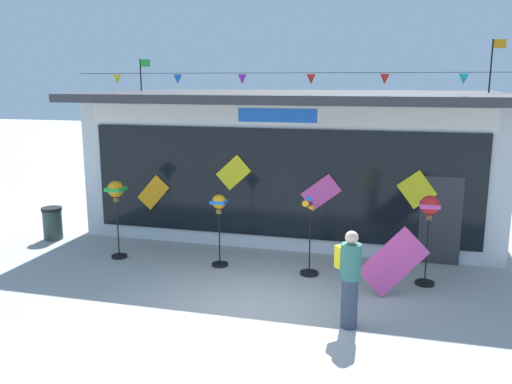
# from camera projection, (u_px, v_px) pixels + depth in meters

# --- Properties ---
(ground_plane) EXTENTS (80.00, 80.00, 0.00)m
(ground_plane) POSITION_uv_depth(u_px,v_px,m) (255.00, 310.00, 9.73)
(ground_plane) COLOR #ADAAA5
(kite_shop_building) EXTENTS (10.81, 6.91, 5.11)m
(kite_shop_building) POSITION_uv_depth(u_px,v_px,m) (299.00, 157.00, 15.55)
(kite_shop_building) COLOR silver
(kite_shop_building) RESTS_ON ground_plane
(wind_spinner_far_left) EXTENTS (0.38, 0.38, 1.83)m
(wind_spinner_far_left) POSITION_uv_depth(u_px,v_px,m) (116.00, 197.00, 12.33)
(wind_spinner_far_left) COLOR black
(wind_spinner_far_left) RESTS_ON ground_plane
(wind_spinner_left) EXTENTS (0.36, 0.36, 1.63)m
(wind_spinner_left) POSITION_uv_depth(u_px,v_px,m) (219.00, 213.00, 11.82)
(wind_spinner_left) COLOR black
(wind_spinner_left) RESTS_ON ground_plane
(wind_spinner_center_left) EXTENTS (0.39, 0.39, 1.74)m
(wind_spinner_center_left) POSITION_uv_depth(u_px,v_px,m) (310.00, 236.00, 11.32)
(wind_spinner_center_left) COLOR black
(wind_spinner_center_left) RESTS_ON ground_plane
(wind_spinner_center_right) EXTENTS (0.39, 0.39, 1.85)m
(wind_spinner_center_right) POSITION_uv_depth(u_px,v_px,m) (429.00, 215.00, 10.66)
(wind_spinner_center_right) COLOR black
(wind_spinner_center_right) RESTS_ON ground_plane
(person_near_camera) EXTENTS (0.46, 0.46, 1.68)m
(person_near_camera) POSITION_uv_depth(u_px,v_px,m) (349.00, 277.00, 8.91)
(person_near_camera) COLOR #333D56
(person_near_camera) RESTS_ON ground_plane
(trash_bin) EXTENTS (0.52, 0.52, 0.85)m
(trash_bin) POSITION_uv_depth(u_px,v_px,m) (53.00, 223.00, 14.00)
(trash_bin) COLOR #2D4238
(trash_bin) RESTS_ON ground_plane
(display_kite_on_ground) EXTENTS (1.35, 0.38, 1.35)m
(display_kite_on_ground) POSITION_uv_depth(u_px,v_px,m) (393.00, 262.00, 10.28)
(display_kite_on_ground) COLOR #EA4CA3
(display_kite_on_ground) RESTS_ON ground_plane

